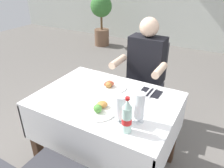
% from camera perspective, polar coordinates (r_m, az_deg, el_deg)
% --- Properties ---
extents(main_dining_table, '(1.12, 0.81, 0.75)m').
position_cam_1_polar(main_dining_table, '(1.82, -1.56, -8.43)').
color(main_dining_table, white).
rests_on(main_dining_table, ground).
extents(chair_far_diner_seat, '(0.44, 0.50, 0.97)m').
position_cam_1_polar(chair_far_diner_seat, '(2.45, 8.04, 1.04)').
color(chair_far_diner_seat, '#2D2D33').
rests_on(chair_far_diner_seat, ground).
extents(seated_diner_far, '(0.50, 0.46, 1.26)m').
position_cam_1_polar(seated_diner_far, '(2.27, 8.42, 3.20)').
color(seated_diner_far, '#282D42').
rests_on(seated_diner_far, ground).
extents(plate_near_camera, '(0.23, 0.23, 0.07)m').
position_cam_1_polar(plate_near_camera, '(1.56, -3.31, -6.75)').
color(plate_near_camera, white).
rests_on(plate_near_camera, main_dining_table).
extents(plate_far_diner, '(0.24, 0.24, 0.06)m').
position_cam_1_polar(plate_far_diner, '(1.86, -0.28, -0.40)').
color(plate_far_diner, white).
rests_on(plate_far_diner, main_dining_table).
extents(beer_glass_left, '(0.07, 0.07, 0.22)m').
position_cam_1_polar(beer_glass_left, '(1.42, 7.27, -6.16)').
color(beer_glass_left, white).
rests_on(beer_glass_left, main_dining_table).
extents(beer_glass_middle, '(0.07, 0.07, 0.20)m').
position_cam_1_polar(beer_glass_middle, '(1.42, 2.27, -6.50)').
color(beer_glass_middle, white).
rests_on(beer_glass_middle, main_dining_table).
extents(cola_bottle_primary, '(0.06, 0.06, 0.25)m').
position_cam_1_polar(cola_bottle_primary, '(1.33, 3.95, -8.71)').
color(cola_bottle_primary, silver).
rests_on(cola_bottle_primary, main_dining_table).
extents(napkin_cutlery_set, '(0.17, 0.19, 0.01)m').
position_cam_1_polar(napkin_cutlery_set, '(1.82, 10.14, -2.19)').
color(napkin_cutlery_set, black).
rests_on(napkin_cutlery_set, main_dining_table).
extents(potted_plant_corner, '(0.49, 0.49, 1.17)m').
position_cam_1_polar(potted_plant_corner, '(5.28, -2.84, 17.68)').
color(potted_plant_corner, brown).
rests_on(potted_plant_corner, ground).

